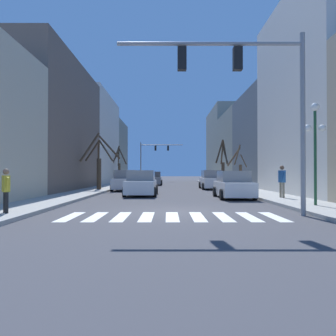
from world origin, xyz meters
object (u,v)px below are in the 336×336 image
car_parked_left_mid (233,185)px  car_parked_right_far (153,179)px  traffic_signal_far (152,153)px  pedestrian_on_left_sidewalk (281,179)px  street_tree_left_near (98,162)px  car_driving_away_lane (210,180)px  street_tree_right_mid (239,169)px  street_tree_right_far (222,163)px  traffic_signal_near (249,83)px  car_parked_left_near (126,181)px  car_parked_right_near (141,178)px  pedestrian_waiting_at_curb (5,187)px  car_parked_left_far (141,184)px  street_tree_right_near (118,165)px  street_lamp_right_corner (315,133)px

car_parked_left_mid → car_parked_right_far: same height
traffic_signal_far → pedestrian_on_left_sidewalk: bearing=-76.3°
street_tree_left_near → car_driving_away_lane: bearing=16.7°
pedestrian_on_left_sidewalk → street_tree_right_mid: size_ratio=0.46×
traffic_signal_far → street_tree_right_far: size_ratio=1.36×
traffic_signal_near → car_parked_left_near: size_ratio=1.54×
car_parked_right_near → street_tree_right_far: (10.09, -7.21, 1.88)m
car_driving_away_lane → pedestrian_waiting_at_curb: (-9.71, -19.30, 0.24)m
street_tree_left_near → street_tree_right_mid: size_ratio=1.23×
car_parked_right_near → car_parked_left_mid: bearing=-163.3°
car_parked_left_mid → traffic_signal_near: bearing=172.9°
pedestrian_on_left_sidewalk → pedestrian_waiting_at_curb: bearing=110.4°
street_tree_right_mid → pedestrian_waiting_at_curb: bearing=-124.3°
pedestrian_waiting_at_curb → street_tree_left_near: street_tree_left_near is taller
traffic_signal_far → car_parked_left_near: 27.15m
car_parked_left_near → street_tree_right_mid: bearing=-85.9°
car_parked_left_far → car_parked_right_far: bearing=-179.9°
traffic_signal_near → street_tree_right_mid: bearing=79.0°
car_parked_right_near → street_tree_right_mid: (9.96, -16.44, 1.08)m
car_parked_left_near → pedestrian_waiting_at_curb: bearing=173.1°
car_parked_left_far → street_tree_right_near: size_ratio=0.93×
car_parked_left_near → street_tree_right_far: (10.06, 9.94, 1.87)m
car_driving_away_lane → car_parked_left_far: size_ratio=1.02×
car_parked_left_mid → car_parked_right_near: (-7.64, 25.51, 0.03)m
car_driving_away_lane → car_parked_right_far: 11.28m
traffic_signal_far → car_driving_away_lane: (6.59, -24.35, -3.99)m
street_tree_right_near → street_tree_right_far: bearing=-26.2°
traffic_signal_far → car_parked_left_mid: bearing=-79.5°
car_parked_left_near → pedestrian_waiting_at_curb: 16.95m
car_parked_left_mid → car_parked_left_far: (-5.79, 2.30, 0.02)m
traffic_signal_near → car_parked_left_mid: size_ratio=1.51×
car_driving_away_lane → car_parked_right_far: car_driving_away_lane is taller
traffic_signal_near → car_parked_right_far: (-4.80, 28.56, -4.04)m
traffic_signal_far → car_parked_left_near: size_ratio=1.62×
traffic_signal_far → street_tree_right_mid: traffic_signal_far is taller
traffic_signal_near → car_parked_left_mid: (1.00, 8.08, -4.04)m
car_parked_left_far → street_tree_right_far: size_ratio=0.89×
car_driving_away_lane → street_tree_left_near: street_tree_left_near is taller
car_parked_left_near → street_tree_left_near: (-2.26, -0.50, 1.62)m
pedestrian_on_left_sidewalk → street_tree_right_mid: 10.63m
street_lamp_right_corner → street_tree_right_mid: bearing=90.4°
traffic_signal_far → car_parked_left_far: bearing=-88.7°
pedestrian_waiting_at_curb → street_tree_right_far: (12.10, 26.76, 1.62)m
street_lamp_right_corner → street_tree_left_near: (-12.29, 13.59, -0.85)m
car_parked_left_near → street_tree_left_near: 2.82m
traffic_signal_near → car_parked_left_mid: traffic_signal_near is taller
traffic_signal_near → car_parked_right_far: 29.25m
traffic_signal_far → street_lamp_right_corner: bearing=-77.7°
car_driving_away_lane → street_tree_right_mid: bearing=-128.0°
traffic_signal_near → street_lamp_right_corner: 4.43m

